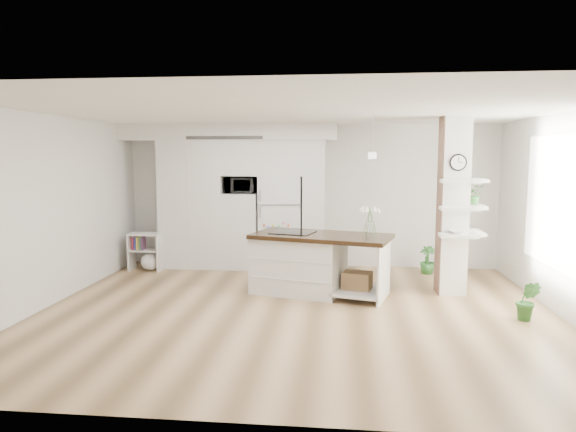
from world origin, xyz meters
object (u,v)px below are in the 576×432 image
(kitchen_island, at_px, (306,262))
(floor_plant_a, at_px, (528,301))
(refrigerator, at_px, (281,222))
(bookshelf, at_px, (147,254))

(kitchen_island, distance_m, floor_plant_a, 3.13)
(refrigerator, xyz_separation_m, bookshelf, (-2.45, -0.44, -0.57))
(refrigerator, distance_m, floor_plant_a, 4.53)
(refrigerator, xyz_separation_m, kitchen_island, (0.60, -1.69, -0.39))
(refrigerator, distance_m, bookshelf, 2.55)
(kitchen_island, bearing_deg, refrigerator, 125.03)
(bookshelf, xyz_separation_m, floor_plant_a, (5.97, -2.33, -0.04))
(kitchen_island, bearing_deg, bookshelf, 173.33)
(bookshelf, bearing_deg, refrigerator, 11.12)
(kitchen_island, height_order, floor_plant_a, kitchen_island)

